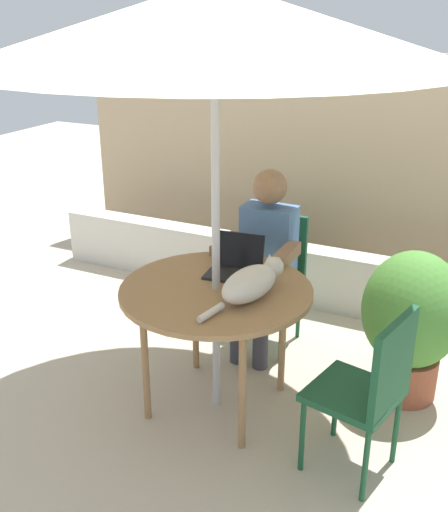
# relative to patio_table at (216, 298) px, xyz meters

# --- Properties ---
(ground_plane) EXTENTS (14.00, 14.00, 0.00)m
(ground_plane) POSITION_rel_patio_table_xyz_m (0.00, 0.00, -0.69)
(ground_plane) COLOR beige
(fence_back) EXTENTS (4.79, 0.08, 1.84)m
(fence_back) POSITION_rel_patio_table_xyz_m (0.00, 2.28, 0.23)
(fence_back) COLOR tan
(fence_back) RESTS_ON ground
(planter_wall_low) EXTENTS (4.31, 0.20, 0.46)m
(planter_wall_low) POSITION_rel_patio_table_xyz_m (0.00, 1.48, -0.46)
(planter_wall_low) COLOR beige
(planter_wall_low) RESTS_ON ground
(patio_table) EXTENTS (1.06, 1.06, 0.75)m
(patio_table) POSITION_rel_patio_table_xyz_m (0.00, 0.00, 0.00)
(patio_table) COLOR #9E754C
(patio_table) RESTS_ON ground
(patio_umbrella) EXTENTS (2.39, 2.39, 2.28)m
(patio_umbrella) POSITION_rel_patio_table_xyz_m (0.00, 0.00, 1.41)
(patio_umbrella) COLOR #B7B7BC
(patio_umbrella) RESTS_ON ground
(chair_occupied) EXTENTS (0.40, 0.40, 0.89)m
(chair_occupied) POSITION_rel_patio_table_xyz_m (0.00, 0.86, -0.17)
(chair_occupied) COLOR #194C2D
(chair_occupied) RESTS_ON ground
(chair_empty) EXTENTS (0.48, 0.48, 0.89)m
(chair_empty) POSITION_rel_patio_table_xyz_m (0.91, -0.21, -0.17)
(chair_empty) COLOR #194C2D
(chair_empty) RESTS_ON ground
(person_seated) EXTENTS (0.48, 0.48, 1.23)m
(person_seated) POSITION_rel_patio_table_xyz_m (0.00, 0.70, 0.00)
(person_seated) COLOR #4C72A5
(person_seated) RESTS_ON ground
(laptop) EXTENTS (0.33, 0.28, 0.21)m
(laptop) POSITION_rel_patio_table_xyz_m (0.01, 0.24, 0.12)
(laptop) COLOR black
(laptop) RESTS_ON patio_table
(cat) EXTENTS (0.27, 0.64, 0.17)m
(cat) POSITION_rel_patio_table_xyz_m (0.22, -0.02, 0.14)
(cat) COLOR silver
(cat) RESTS_ON patio_table
(potted_plant_by_chair) EXTENTS (0.44, 0.44, 0.63)m
(potted_plant_by_chair) POSITION_rel_patio_table_xyz_m (-0.28, 1.71, -0.34)
(potted_plant_by_chair) COLOR #33383D
(potted_plant_by_chair) RESTS_ON ground
(potted_plant_corner) EXTENTS (0.57, 0.57, 0.91)m
(potted_plant_corner) POSITION_rel_patio_table_xyz_m (0.96, 0.58, -0.19)
(potted_plant_corner) COLOR #9E5138
(potted_plant_corner) RESTS_ON ground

